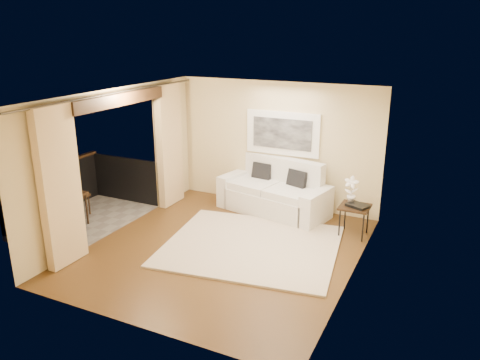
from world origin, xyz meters
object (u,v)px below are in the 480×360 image
Objects in this scene: sofa at (276,194)px; balcony_chair_near at (68,209)px; balcony_chair_far at (73,193)px; bistro_table at (67,198)px; ice_bucket at (64,186)px; side_table at (355,209)px; orchid at (351,190)px.

balcony_chair_near is at bearing -121.54° from sofa.
balcony_chair_far is at bearing -137.74° from sofa.
sofa reaches higher than bistro_table.
balcony_chair_far is at bearing 123.65° from bistro_table.
balcony_chair_near is 0.94m from ice_bucket.
balcony_chair_far is at bearing 128.87° from balcony_chair_near.
orchid is at bearing 135.71° from side_table.
side_table is at bearing -4.19° from sofa.
sofa is 2.67× the size of balcony_chair_far.
ice_bucket is (-3.54, -2.39, 0.38)m from sofa.
balcony_chair_near is (-4.62, -2.48, 0.09)m from side_table.
sofa is 3.65× the size of bistro_table.
bistro_table is 0.71m from balcony_chair_near.
bistro_table is at bearing -157.29° from orchid.
bistro_table is 3.39× the size of ice_bucket.
balcony_chair_near reaches higher than side_table.
orchid is at bearing 22.71° from bistro_table.
orchid is at bearing -1.58° from sofa.
sofa is 4.19m from balcony_chair_far.
bistro_table is at bearing -131.32° from sofa.
balcony_chair_far reaches higher than side_table.
bistro_table is 0.47m from balcony_chair_far.
sofa is 4.19m from bistro_table.
balcony_chair_far is at bearing -163.54° from side_table.
side_table is at bearing 25.60° from balcony_chair_near.
sofa is 4.29m from ice_bucket.
sofa is 2.33× the size of balcony_chair_near.
orchid is at bearing 20.88° from ice_bucket.
balcony_chair_far is 0.87× the size of balcony_chair_near.
balcony_chair_near is (0.78, -0.88, 0.09)m from balcony_chair_far.
orchid is 0.57× the size of balcony_chair_far.
orchid is at bearing -161.06° from balcony_chair_far.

